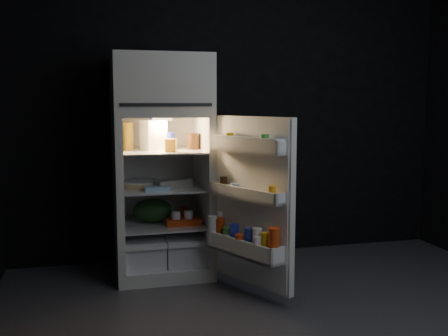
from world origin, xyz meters
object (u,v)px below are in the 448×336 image
object	(u,v)px
fridge_door	(250,205)
refrigerator	(161,158)
milk_jug	(153,135)
egg_carton	(173,184)
yogurt_tray	(184,222)

from	to	relation	value
fridge_door	refrigerator	bearing A→B (deg)	127.24
milk_jug	egg_carton	xyz separation A→B (m)	(0.14, -0.13, -0.38)
egg_carton	refrigerator	bearing A→B (deg)	96.38
refrigerator	fridge_door	xyz separation A→B (m)	(0.54, -0.71, -0.28)
refrigerator	yogurt_tray	distance (m)	0.55
fridge_door	milk_jug	distance (m)	1.04
refrigerator	yogurt_tray	xyz separation A→B (m)	(0.16, -0.15, -0.50)
yogurt_tray	refrigerator	bearing A→B (deg)	138.71
milk_jug	yogurt_tray	xyz separation A→B (m)	(0.22, -0.13, -0.69)
refrigerator	milk_jug	bearing A→B (deg)	-169.51
fridge_door	egg_carton	world-z (taller)	fridge_door
yogurt_tray	milk_jug	bearing A→B (deg)	149.63
fridge_door	yogurt_tray	world-z (taller)	fridge_door
fridge_door	egg_carton	bearing A→B (deg)	128.95
milk_jug	egg_carton	bearing A→B (deg)	-62.54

